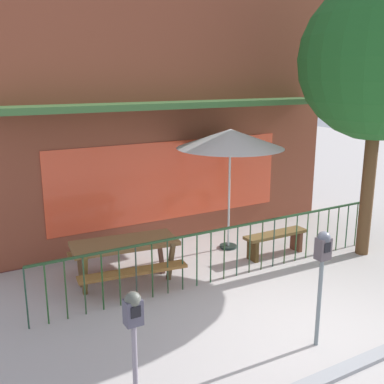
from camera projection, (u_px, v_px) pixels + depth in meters
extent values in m
plane|color=#A59F9C|center=(310.00, 330.00, 6.56)|extent=(40.00, 40.00, 0.00)
cube|color=#471A1B|center=(167.00, 236.00, 10.39)|extent=(8.34, 0.54, 0.01)
cube|color=brown|center=(166.00, 104.00, 9.66)|extent=(8.34, 0.50, 5.93)
cube|color=#E54C2D|center=(172.00, 180.00, 9.84)|extent=(5.42, 0.02, 1.70)
cube|color=#376130|center=(179.00, 105.00, 9.14)|extent=(7.09, 0.74, 0.12)
cube|color=#204323|center=(231.00, 227.00, 8.04)|extent=(7.00, 0.04, 0.04)
cylinder|color=#1F3F2D|center=(26.00, 299.00, 6.47)|extent=(0.02, 0.02, 0.95)
cylinder|color=#214D21|center=(46.00, 294.00, 6.60)|extent=(0.02, 0.02, 0.95)
cylinder|color=#264921|center=(66.00, 290.00, 6.74)|extent=(0.02, 0.02, 0.95)
cylinder|color=#294929|center=(84.00, 286.00, 6.87)|extent=(0.02, 0.02, 0.95)
cylinder|color=#1D491E|center=(102.00, 282.00, 7.01)|extent=(0.02, 0.02, 0.95)
cylinder|color=#2B4F28|center=(120.00, 278.00, 7.14)|extent=(0.02, 0.02, 0.95)
cylinder|color=#2D3D32|center=(136.00, 274.00, 7.28)|extent=(0.02, 0.02, 0.95)
cylinder|color=#1E4421|center=(152.00, 270.00, 7.41)|extent=(0.02, 0.02, 0.95)
cylinder|color=#294329|center=(168.00, 267.00, 7.55)|extent=(0.02, 0.02, 0.95)
cylinder|color=#1F4124|center=(183.00, 264.00, 7.68)|extent=(0.02, 0.02, 0.95)
cylinder|color=#1C4B28|center=(197.00, 260.00, 7.82)|extent=(0.02, 0.02, 0.95)
cylinder|color=#1E4626|center=(211.00, 257.00, 7.95)|extent=(0.02, 0.02, 0.95)
cylinder|color=#254122|center=(224.00, 254.00, 8.09)|extent=(0.02, 0.02, 0.95)
cylinder|color=#1F4230|center=(237.00, 251.00, 8.22)|extent=(0.02, 0.02, 0.95)
cylinder|color=#2A3E25|center=(250.00, 248.00, 8.36)|extent=(0.02, 0.02, 0.95)
cylinder|color=#293E20|center=(262.00, 246.00, 8.49)|extent=(0.02, 0.02, 0.95)
cylinder|color=#233D2F|center=(274.00, 243.00, 8.62)|extent=(0.02, 0.02, 0.95)
cylinder|color=#273F20|center=(285.00, 240.00, 8.76)|extent=(0.02, 0.02, 0.95)
cylinder|color=#264A28|center=(296.00, 238.00, 8.89)|extent=(0.02, 0.02, 0.95)
cylinder|color=#2C5128|center=(307.00, 236.00, 9.03)|extent=(0.02, 0.02, 0.95)
cylinder|color=#2C4F2B|center=(317.00, 233.00, 9.16)|extent=(0.02, 0.02, 0.95)
cylinder|color=#245022|center=(328.00, 231.00, 9.30)|extent=(0.02, 0.02, 0.95)
cylinder|color=#1F451E|center=(337.00, 229.00, 9.43)|extent=(0.02, 0.02, 0.95)
cylinder|color=#1D4A2B|center=(347.00, 227.00, 9.57)|extent=(0.02, 0.02, 0.95)
cylinder|color=#27491F|center=(356.00, 224.00, 9.70)|extent=(0.02, 0.02, 0.95)
cylinder|color=#26492F|center=(365.00, 222.00, 9.84)|extent=(0.02, 0.02, 0.95)
cube|color=brown|center=(124.00, 243.00, 7.86)|extent=(1.88, 0.98, 0.07)
cube|color=brown|center=(134.00, 272.00, 7.45)|extent=(1.82, 0.49, 0.05)
cube|color=brown|center=(118.00, 249.00, 8.43)|extent=(1.82, 0.49, 0.05)
cube|color=brown|center=(85.00, 276.00, 7.43)|extent=(0.11, 0.36, 0.78)
cube|color=brown|center=(80.00, 264.00, 7.93)|extent=(0.11, 0.36, 0.78)
cube|color=brown|center=(171.00, 263.00, 7.98)|extent=(0.11, 0.36, 0.78)
cube|color=brown|center=(160.00, 252.00, 8.48)|extent=(0.11, 0.36, 0.78)
cylinder|color=black|center=(228.00, 246.00, 9.70)|extent=(0.36, 0.36, 0.05)
cylinder|color=#B1B8B6|center=(229.00, 191.00, 9.40)|extent=(0.04, 0.04, 2.46)
cone|color=beige|center=(230.00, 138.00, 9.14)|extent=(2.17, 2.17, 0.38)
cube|color=brown|center=(276.00, 234.00, 9.18)|extent=(1.40, 0.33, 0.06)
cube|color=#483317|center=(253.00, 250.00, 8.97)|extent=(0.08, 0.29, 0.45)
cube|color=brown|center=(296.00, 240.00, 9.50)|extent=(0.08, 0.29, 0.45)
cylinder|color=slate|center=(319.00, 303.00, 6.05)|extent=(0.06, 0.06, 1.24)
cube|color=#4E4449|center=(323.00, 249.00, 5.86)|extent=(0.18, 0.14, 0.29)
sphere|color=#474A55|center=(324.00, 238.00, 5.82)|extent=(0.17, 0.17, 0.17)
cube|color=black|center=(328.00, 248.00, 5.79)|extent=(0.11, 0.01, 0.13)
cylinder|color=slate|center=(135.00, 370.00, 4.81)|extent=(0.06, 0.06, 1.07)
cube|color=#454354|center=(133.00, 312.00, 4.65)|extent=(0.18, 0.14, 0.28)
sphere|color=#4D5047|center=(133.00, 300.00, 4.61)|extent=(0.17, 0.17, 0.17)
cube|color=black|center=(136.00, 312.00, 4.58)|extent=(0.11, 0.01, 0.12)
cylinder|color=#51361E|center=(368.00, 182.00, 9.03)|extent=(0.26, 0.26, 3.00)
sphere|color=#1E5722|center=(380.00, 59.00, 8.46)|extent=(3.01, 3.01, 3.01)
cube|color=gray|center=(362.00, 364.00, 5.79)|extent=(11.67, 0.20, 0.11)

